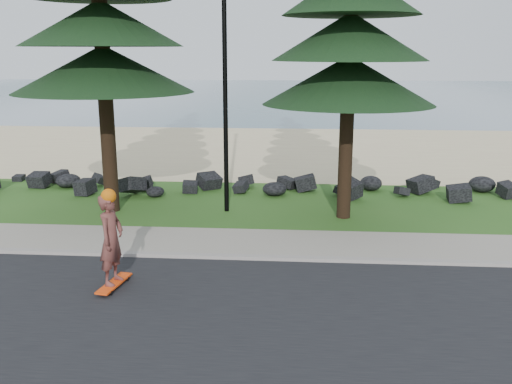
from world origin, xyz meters
TOP-DOWN VIEW (x-y plane):
  - ground at (0.00, 0.00)m, footprint 160.00×160.00m
  - road at (0.00, -4.50)m, footprint 160.00×7.00m
  - kerb at (0.00, -0.90)m, footprint 160.00×0.20m
  - sidewalk at (0.00, 0.20)m, footprint 160.00×2.00m
  - beach_sand at (0.00, 14.50)m, footprint 160.00×15.00m
  - ocean at (0.00, 51.00)m, footprint 160.00×58.00m
  - seawall_boulders at (0.00, 5.60)m, footprint 60.00×2.40m
  - lamp_post at (0.00, 3.20)m, footprint 0.25×0.14m
  - skateboarder at (-1.59, -2.75)m, footprint 0.55×1.15m

SIDE VIEW (x-z plane):
  - ground at x=0.00m, z-range 0.00..0.00m
  - seawall_boulders at x=0.00m, z-range -0.55..0.55m
  - ocean at x=0.00m, z-range 0.00..0.01m
  - beach_sand at x=0.00m, z-range 0.00..0.01m
  - road at x=0.00m, z-range 0.00..0.02m
  - sidewalk at x=0.00m, z-range 0.00..0.08m
  - kerb at x=0.00m, z-range 0.00..0.10m
  - skateboarder at x=-1.59m, z-range 0.01..2.10m
  - lamp_post at x=0.00m, z-range 0.06..8.20m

